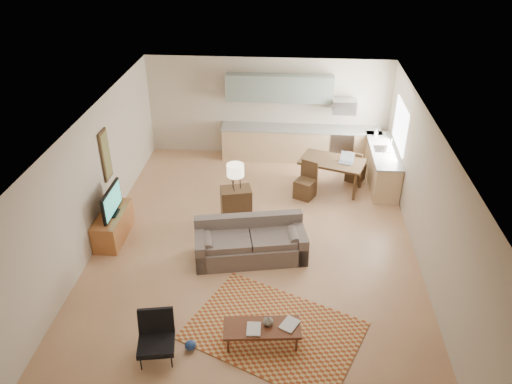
# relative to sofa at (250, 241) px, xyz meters

# --- Properties ---
(room) EXTENTS (9.00, 9.00, 9.00)m
(room) POSITION_rel_sofa_xyz_m (0.06, 0.32, 0.96)
(room) COLOR #AE7D56
(room) RESTS_ON ground
(kitchen_counter_back) EXTENTS (4.26, 0.64, 0.92)m
(kitchen_counter_back) POSITION_rel_sofa_xyz_m (0.96, 4.50, 0.07)
(kitchen_counter_back) COLOR tan
(kitchen_counter_back) RESTS_ON ground
(kitchen_counter_right) EXTENTS (0.64, 2.26, 0.92)m
(kitchen_counter_right) POSITION_rel_sofa_xyz_m (2.99, 3.32, 0.07)
(kitchen_counter_right) COLOR tan
(kitchen_counter_right) RESTS_ON ground
(kitchen_range) EXTENTS (0.62, 0.62, 0.90)m
(kitchen_range) POSITION_rel_sofa_xyz_m (2.06, 4.50, 0.06)
(kitchen_range) COLOR #A5A8AD
(kitchen_range) RESTS_ON ground
(kitchen_microwave) EXTENTS (0.62, 0.40, 0.35)m
(kitchen_microwave) POSITION_rel_sofa_xyz_m (2.06, 4.52, 1.16)
(kitchen_microwave) COLOR #A5A8AD
(kitchen_microwave) RESTS_ON room
(upper_cabinets) EXTENTS (2.80, 0.34, 0.70)m
(upper_cabinets) POSITION_rel_sofa_xyz_m (0.36, 4.65, 1.56)
(upper_cabinets) COLOR gray
(upper_cabinets) RESTS_ON room
(window_right) EXTENTS (0.02, 1.40, 1.05)m
(window_right) POSITION_rel_sofa_xyz_m (3.29, 3.32, 1.16)
(window_right) COLOR white
(window_right) RESTS_ON room
(wall_art_left) EXTENTS (0.06, 0.42, 1.10)m
(wall_art_left) POSITION_rel_sofa_xyz_m (-3.15, 1.22, 1.16)
(wall_art_left) COLOR olive
(wall_art_left) RESTS_ON room
(triptych) EXTENTS (1.70, 0.04, 0.50)m
(triptych) POSITION_rel_sofa_xyz_m (-0.04, 4.79, 1.36)
(triptych) COLOR beige
(triptych) RESTS_ON room
(rug) EXTENTS (3.24, 2.82, 0.02)m
(rug) POSITION_rel_sofa_xyz_m (0.56, -1.96, -0.38)
(rug) COLOR #943B19
(rug) RESTS_ON floor
(sofa) EXTENTS (2.41, 1.40, 0.79)m
(sofa) POSITION_rel_sofa_xyz_m (0.00, 0.00, 0.00)
(sofa) COLOR #5D504A
(sofa) RESTS_ON floor
(coffee_table) EXTENTS (1.27, 0.61, 0.37)m
(coffee_table) POSITION_rel_sofa_xyz_m (0.38, -2.24, -0.21)
(coffee_table) COLOR #4E2514
(coffee_table) RESTS_ON floor
(book_a) EXTENTS (0.24, 0.31, 0.03)m
(book_a) POSITION_rel_sofa_xyz_m (0.14, -2.31, -0.01)
(book_a) COLOR maroon
(book_a) RESTS_ON coffee_table
(book_b) EXTENTS (0.51, 0.52, 0.02)m
(book_b) POSITION_rel_sofa_xyz_m (0.71, -2.10, -0.02)
(book_b) COLOR navy
(book_b) RESTS_ON coffee_table
(vase) EXTENTS (0.19, 0.19, 0.17)m
(vase) POSITION_rel_sofa_xyz_m (0.47, -2.18, 0.06)
(vase) COLOR black
(vase) RESTS_ON coffee_table
(armchair) EXTENTS (0.75, 0.75, 0.74)m
(armchair) POSITION_rel_sofa_xyz_m (-1.22, -2.63, -0.03)
(armchair) COLOR black
(armchair) RESTS_ON floor
(tv_credenza) EXTENTS (0.49, 1.28, 0.59)m
(tv_credenza) POSITION_rel_sofa_xyz_m (-2.92, 0.46, -0.10)
(tv_credenza) COLOR brown
(tv_credenza) RESTS_ON floor
(tv) EXTENTS (0.10, 0.99, 0.59)m
(tv) POSITION_rel_sofa_xyz_m (-2.87, 0.46, 0.50)
(tv) COLOR black
(tv) RESTS_ON tv_credenza
(console_table) EXTENTS (0.74, 0.59, 0.77)m
(console_table) POSITION_rel_sofa_xyz_m (-0.44, 1.37, -0.01)
(console_table) COLOR #3A2717
(console_table) RESTS_ON floor
(table_lamp) EXTENTS (0.47, 0.47, 0.61)m
(table_lamp) POSITION_rel_sofa_xyz_m (-0.44, 1.37, 0.68)
(table_lamp) COLOR beige
(table_lamp) RESTS_ON console_table
(dining_table) EXTENTS (1.71, 1.31, 0.77)m
(dining_table) POSITION_rel_sofa_xyz_m (1.73, 2.91, -0.01)
(dining_table) COLOR #3A2717
(dining_table) RESTS_ON floor
(dining_chair_near) EXTENTS (0.59, 0.59, 0.89)m
(dining_chair_near) POSITION_rel_sofa_xyz_m (1.09, 2.44, 0.05)
(dining_chair_near) COLOR #3A2717
(dining_chair_near) RESTS_ON floor
(dining_chair_far) EXTENTS (0.56, 0.56, 0.85)m
(dining_chair_far) POSITION_rel_sofa_xyz_m (2.38, 3.39, 0.03)
(dining_chair_far) COLOR #3A2717
(dining_chair_far) RESTS_ON floor
(laptop) EXTENTS (0.39, 0.34, 0.24)m
(laptop) POSITION_rel_sofa_xyz_m (2.04, 2.81, 0.49)
(laptop) COLOR #A5A8AD
(laptop) RESTS_ON dining_table
(soap_bottle) EXTENTS (0.09, 0.10, 0.19)m
(soap_bottle) POSITION_rel_sofa_xyz_m (2.89, 4.11, 0.62)
(soap_bottle) COLOR beige
(soap_bottle) RESTS_ON kitchen_counter_right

